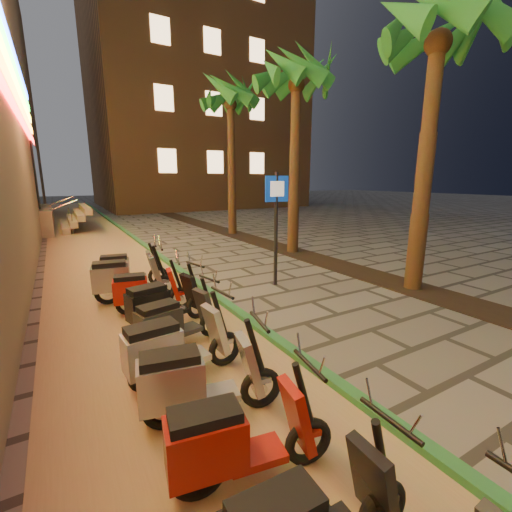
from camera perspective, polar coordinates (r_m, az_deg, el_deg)
ground at (r=5.52m, az=19.36°, el=-16.55°), size 120.00×120.00×0.00m
parking_strip at (r=13.35m, az=-24.40°, el=0.20°), size 3.40×60.00×0.01m
green_curb at (r=13.60m, az=-17.31°, el=1.18°), size 0.18×60.00×0.10m
planting_strip at (r=11.22m, az=12.13°, el=-1.09°), size 1.20×40.00×0.02m
apartment_block at (r=38.57m, az=-10.98°, el=27.32°), size 18.00×16.06×25.00m
palm_b at (r=9.39m, az=28.11°, el=29.18°), size 2.97×3.02×6.66m
palm_c at (r=12.84m, az=6.77°, el=26.57°), size 2.97×3.02×6.91m
palm_d at (r=17.07m, az=-4.25°, el=23.86°), size 2.97×3.02×7.16m
pedestrian_sign at (r=8.41m, az=3.40°, el=7.08°), size 0.62×0.12×2.79m
scooter_4 at (r=3.29m, az=-3.83°, el=-28.42°), size 1.54×0.65×1.08m
scooter_5 at (r=3.99m, az=-10.22°, el=-19.95°), size 1.62×0.71×1.14m
scooter_6 at (r=4.69m, az=-13.82°, el=-14.70°), size 1.65×0.60×1.16m
scooter_7 at (r=5.54m, az=-13.67°, el=-10.69°), size 1.52×0.72×1.07m
scooter_8 at (r=6.29m, az=-15.55°, el=-7.70°), size 1.60×0.76×1.13m
scooter_9 at (r=7.16m, az=-18.29°, el=-5.59°), size 1.52×0.67×1.07m
scooter_10 at (r=7.90m, az=-21.15°, el=-3.60°), size 1.74×0.72×1.22m
scooter_11 at (r=8.89m, az=-20.91°, el=-2.13°), size 1.59×0.71×1.11m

